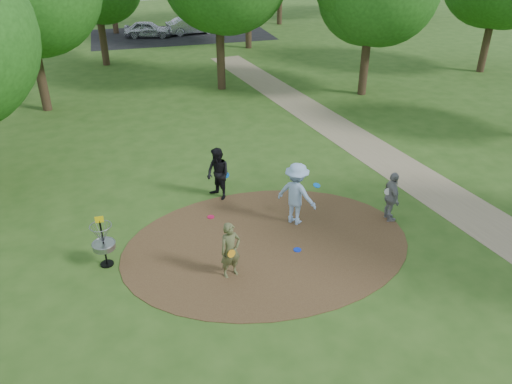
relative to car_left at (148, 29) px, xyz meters
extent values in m
plane|color=#2D5119|center=(0.61, -29.66, -0.62)|extent=(100.00, 100.00, 0.00)
cylinder|color=#47301C|center=(0.61, -29.66, -0.61)|extent=(8.40, 8.40, 0.02)
cube|color=#8C7A5B|center=(7.11, -27.66, -0.61)|extent=(7.55, 39.89, 0.01)
cube|color=black|center=(2.61, 0.34, -0.62)|extent=(14.00, 8.00, 0.01)
imported|color=brown|center=(-0.73, -30.74, 0.18)|extent=(0.66, 0.52, 1.60)
cylinder|color=orange|center=(-0.75, -30.94, 0.22)|extent=(0.22, 0.10, 0.22)
imported|color=#99BAE4|center=(1.80, -28.74, 0.38)|extent=(1.41, 1.46, 2.00)
cylinder|color=blue|center=(2.47, -28.69, 0.55)|extent=(0.30, 0.30, 0.08)
imported|color=black|center=(-0.15, -26.57, 0.27)|extent=(0.99, 1.08, 1.79)
cylinder|color=blue|center=(0.12, -26.53, 0.17)|extent=(0.22, 0.06, 0.22)
imported|color=gray|center=(4.66, -29.42, 0.20)|extent=(0.52, 1.00, 1.64)
cylinder|color=white|center=(4.48, -29.45, 0.43)|extent=(0.22, 0.07, 0.22)
cylinder|color=#0C2EDA|center=(1.34, -30.19, -0.59)|extent=(0.22, 0.22, 0.02)
cylinder|color=#B8123F|center=(-0.68, -27.76, -0.59)|extent=(0.22, 0.22, 0.02)
imported|color=#B2B5BA|center=(0.00, 0.00, 0.00)|extent=(3.88, 2.27, 1.24)
imported|color=#ACAEB4|center=(3.53, 0.31, 0.05)|extent=(4.24, 2.02, 1.34)
cylinder|color=black|center=(-3.89, -29.36, 0.06)|extent=(0.05, 0.05, 1.35)
cylinder|color=black|center=(-3.89, -29.36, -0.60)|extent=(0.36, 0.36, 0.04)
cylinder|color=gray|center=(-3.89, -29.36, 0.00)|extent=(0.60, 0.60, 0.16)
torus|color=gray|center=(-3.89, -29.36, 0.08)|extent=(0.63, 0.63, 0.03)
torus|color=gray|center=(-3.89, -29.36, 0.63)|extent=(0.58, 0.58, 0.02)
cube|color=yellow|center=(-3.89, -29.36, 0.83)|extent=(0.22, 0.02, 0.18)
cylinder|color=#332316|center=(-6.39, -15.66, 1.28)|extent=(0.44, 0.44, 3.80)
cylinder|color=#332316|center=(2.61, -14.66, 1.47)|extent=(0.44, 0.44, 4.18)
cylinder|color=#332316|center=(9.61, -17.66, 1.19)|extent=(0.44, 0.44, 3.61)
cylinder|color=#332316|center=(-3.39, -7.66, 1.09)|extent=(0.44, 0.44, 3.42)
cylinder|color=#332316|center=(6.61, -5.66, 1.57)|extent=(0.44, 0.44, 4.37)
cylinder|color=#332316|center=(18.61, -15.66, 1.28)|extent=(0.44, 0.44, 3.80)
camera|label=1|loc=(-3.01, -41.03, 7.73)|focal=35.00mm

